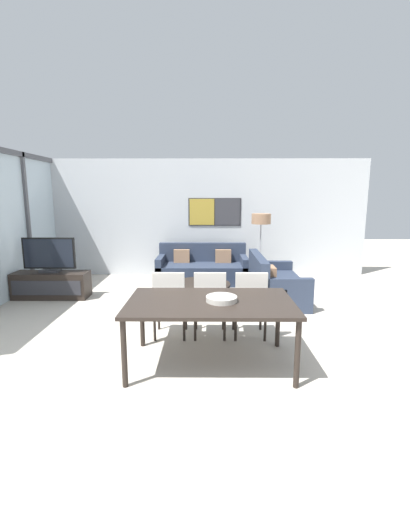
# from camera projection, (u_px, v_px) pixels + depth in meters

# --- Properties ---
(ground_plane) EXTENTS (24.00, 24.00, 0.00)m
(ground_plane) POSITION_uv_depth(u_px,v_px,m) (187.00, 396.00, 3.39)
(ground_plane) COLOR beige
(wall_back) EXTENTS (8.06, 0.09, 2.80)m
(wall_back) POSITION_uv_depth(u_px,v_px,m) (200.00, 218.00, 8.30)
(wall_back) COLOR silver
(wall_back) RESTS_ON ground_plane
(area_rug) EXTENTS (2.35, 1.82, 0.01)m
(area_rug) POSITION_uv_depth(u_px,v_px,m) (201.00, 301.00, 6.37)
(area_rug) COLOR #333D4C
(area_rug) RESTS_ON ground_plane
(tv_console) EXTENTS (1.40, 0.46, 0.50)m
(tv_console) POSITION_uv_depth(u_px,v_px,m) (52.00, 285.00, 6.57)
(tv_console) COLOR black
(tv_console) RESTS_ON ground_plane
(television) EXTENTS (0.99, 0.20, 0.67)m
(television) POSITION_uv_depth(u_px,v_px,m) (49.00, 255.00, 6.47)
(television) COLOR #2D2D33
(television) RESTS_ON tv_console
(sofa_main) EXTENTS (2.01, 0.89, 0.85)m
(sofa_main) POSITION_uv_depth(u_px,v_px,m) (202.00, 269.00, 7.80)
(sofa_main) COLOR #2D384C
(sofa_main) RESTS_ON ground_plane
(sofa_side) EXTENTS (0.89, 1.61, 0.85)m
(sofa_side) POSITION_uv_depth(u_px,v_px,m) (273.00, 286.00, 6.44)
(sofa_side) COLOR #2D384C
(sofa_side) RESTS_ON ground_plane
(coffee_table) EXTENTS (1.08, 1.08, 0.35)m
(coffee_table) POSITION_uv_depth(u_px,v_px,m) (201.00, 288.00, 6.32)
(coffee_table) COLOR black
(coffee_table) RESTS_ON ground_plane
(dining_table) EXTENTS (1.89, 1.10, 0.77)m
(dining_table) POSITION_uv_depth(u_px,v_px,m) (210.00, 306.00, 3.91)
(dining_table) COLOR black
(dining_table) RESTS_ON ground_plane
(dining_chair_left) EXTENTS (0.46, 0.46, 0.96)m
(dining_chair_left) POSITION_uv_depth(u_px,v_px,m) (170.00, 301.00, 4.69)
(dining_chair_left) COLOR beige
(dining_chair_left) RESTS_ON ground_plane
(dining_chair_centre) EXTENTS (0.46, 0.46, 0.96)m
(dining_chair_centre) POSITION_uv_depth(u_px,v_px,m) (210.00, 301.00, 4.69)
(dining_chair_centre) COLOR beige
(dining_chair_centre) RESTS_ON ground_plane
(dining_chair_right) EXTENTS (0.46, 0.46, 0.96)m
(dining_chair_right) POSITION_uv_depth(u_px,v_px,m) (250.00, 301.00, 4.68)
(dining_chair_right) COLOR beige
(dining_chair_right) RESTS_ON ground_plane
(fruit_bowl) EXTENTS (0.35, 0.35, 0.06)m
(fruit_bowl) POSITION_uv_depth(u_px,v_px,m) (222.00, 298.00, 3.87)
(fruit_bowl) COLOR #B7B2A8
(fruit_bowl) RESTS_ON dining_table
(floor_lamp) EXTENTS (0.42, 0.42, 1.56)m
(floor_lamp) POSITION_uv_depth(u_px,v_px,m) (261.00, 223.00, 7.44)
(floor_lamp) COLOR #2D2D33
(floor_lamp) RESTS_ON ground_plane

